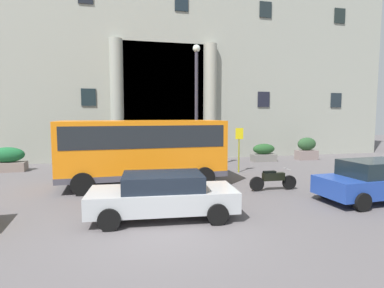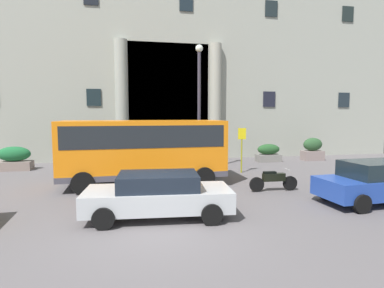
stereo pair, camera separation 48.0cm
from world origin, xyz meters
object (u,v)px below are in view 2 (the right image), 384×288
object	(u,v)px
hedge_planter_entrance_right	(313,149)
scooter_by_planter	(273,180)
bus_stop_sign	(242,145)
hedge_planter_east	(90,155)
hedge_planter_far_east	(14,159)
parked_estate_mid	(377,182)
hedge_planter_far_west	(156,154)
parked_sedan_far	(158,194)
lamppost_plaza_centre	(199,98)
orange_minibus	(144,147)
hedge_planter_west	(268,153)

from	to	relation	value
hedge_planter_entrance_right	scooter_by_planter	xyz separation A→B (m)	(-6.61, -7.61, -0.29)
bus_stop_sign	hedge_planter_east	bearing A→B (deg)	157.61
hedge_planter_entrance_right	scooter_by_planter	size ratio (longest dim) A/B	0.76
hedge_planter_far_east	parked_estate_mid	bearing A→B (deg)	-32.28
bus_stop_sign	hedge_planter_far_west	size ratio (longest dim) A/B	1.44
hedge_planter_entrance_right	parked_sedan_far	world-z (taller)	hedge_planter_entrance_right
hedge_planter_far_east	parked_sedan_far	bearing A→B (deg)	-52.57
parked_estate_mid	scooter_by_planter	bearing A→B (deg)	138.08
bus_stop_sign	hedge_planter_far_west	bearing A→B (deg)	141.00
bus_stop_sign	scooter_by_planter	bearing A→B (deg)	-92.16
hedge_planter_entrance_right	parked_sedan_far	bearing A→B (deg)	-139.11
hedge_planter_far_east	hedge_planter_entrance_right	bearing A→B (deg)	1.03
hedge_planter_entrance_right	lamppost_plaza_centre	world-z (taller)	lamppost_plaza_centre
bus_stop_sign	parked_estate_mid	bearing A→B (deg)	-67.02
hedge_planter_far_east	bus_stop_sign	bearing A→B (deg)	-14.24
lamppost_plaza_centre	orange_minibus	bearing A→B (deg)	-137.67
hedge_planter_far_west	parked_sedan_far	size ratio (longest dim) A/B	0.37
lamppost_plaza_centre	scooter_by_planter	bearing A→B (deg)	-68.68
parked_estate_mid	hedge_planter_west	bearing A→B (deg)	83.92
hedge_planter_east	parked_estate_mid	size ratio (longest dim) A/B	0.44
bus_stop_sign	hedge_planter_entrance_right	xyz separation A→B (m)	(6.45, 3.48, -0.76)
parked_estate_mid	lamppost_plaza_centre	distance (m)	9.45
hedge_planter_far_west	hedge_planter_far_east	bearing A→B (deg)	-177.38
hedge_planter_far_east	lamppost_plaza_centre	world-z (taller)	lamppost_plaza_centre
parked_sedan_far	parked_estate_mid	world-z (taller)	parked_estate_mid
hedge_planter_far_west	parked_estate_mid	distance (m)	12.17
orange_minibus	hedge_planter_entrance_right	size ratio (longest dim) A/B	4.62
hedge_planter_west	hedge_planter_east	bearing A→B (deg)	-179.99
hedge_planter_far_west	orange_minibus	bearing A→B (deg)	-100.08
bus_stop_sign	hedge_planter_west	xyz separation A→B (m)	(3.15, 3.42, -0.94)
hedge_planter_east	parked_estate_mid	xyz separation A→B (m)	(11.00, -9.82, 0.00)
hedge_planter_far_east	hedge_planter_east	bearing A→B (deg)	3.76
parked_sedan_far	hedge_planter_east	bearing A→B (deg)	112.55
parked_estate_mid	scooter_by_planter	size ratio (longest dim) A/B	2.08
hedge_planter_entrance_right	parked_sedan_far	distance (m)	15.20
lamppost_plaza_centre	hedge_planter_east	bearing A→B (deg)	158.40
hedge_planter_entrance_right	bus_stop_sign	bearing A→B (deg)	-151.62
hedge_planter_far_west	hedge_planter_west	world-z (taller)	hedge_planter_far_west
orange_minibus	hedge_planter_west	size ratio (longest dim) A/B	4.44
orange_minibus	hedge_planter_east	size ratio (longest dim) A/B	3.78
hedge_planter_west	hedge_planter_entrance_right	world-z (taller)	hedge_planter_entrance_right
orange_minibus	hedge_planter_east	distance (m)	6.16
hedge_planter_west	bus_stop_sign	bearing A→B (deg)	-132.69
hedge_planter_far_east	hedge_planter_west	bearing A→B (deg)	1.00
orange_minibus	hedge_planter_far_east	world-z (taller)	orange_minibus
hedge_planter_west	parked_sedan_far	bearing A→B (deg)	-129.66
hedge_planter_entrance_right	hedge_planter_east	xyz separation A→B (m)	(-14.74, -0.07, 0.00)
scooter_by_planter	hedge_planter_west	bearing A→B (deg)	67.96
bus_stop_sign	hedge_planter_far_east	distance (m)	12.82
orange_minibus	scooter_by_planter	bearing A→B (deg)	-25.54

